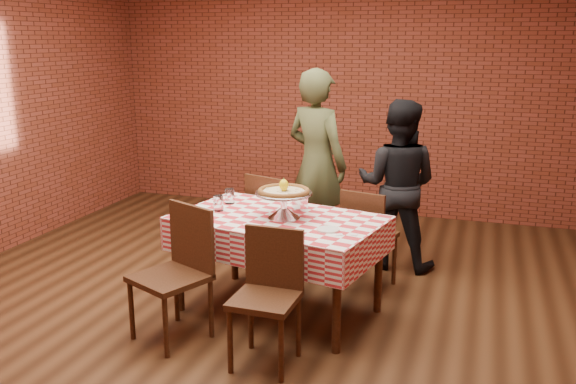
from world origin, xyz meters
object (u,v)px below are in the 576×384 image
object	(u,v)px
chair_near_right	(265,301)
diner_olive	(317,164)
condiment_caddy	(300,201)
pizza	(284,192)
water_glass_right	(230,196)
water_glass_left	(218,203)
chair_near_left	(170,276)
diner_black	(397,185)
chair_far_left	(279,223)
table	(279,265)
pizza_stand	(284,205)
chair_far_right	(370,238)

from	to	relation	value
chair_near_right	diner_olive	distance (m)	2.19
condiment_caddy	chair_near_right	size ratio (longest dim) A/B	0.16
chair_near_right	pizza	bearing A→B (deg)	100.70
water_glass_right	chair_near_right	size ratio (longest dim) A/B	0.14
water_glass_left	chair_near_left	xyz separation A→B (m)	(-0.07, -0.67, -0.35)
pizza	diner_black	size ratio (longest dim) A/B	0.25
condiment_caddy	chair_far_left	bearing A→B (deg)	155.70
chair_near_left	table	bearing A→B (deg)	72.96
pizza_stand	chair_near_left	distance (m)	0.97
table	diner_black	world-z (taller)	diner_black
chair_far_left	diner_black	bearing A→B (deg)	-135.37
chair_near_left	chair_far_left	distance (m)	1.48
water_glass_left	water_glass_right	world-z (taller)	same
water_glass_left	condiment_caddy	size ratio (longest dim) A/B	0.86
pizza	condiment_caddy	world-z (taller)	pizza
water_glass_right	chair_near_left	size ratio (longest dim) A/B	0.13
water_glass_left	water_glass_right	distance (m)	0.23
pizza	pizza_stand	bearing A→B (deg)	0.00
water_glass_left	condiment_caddy	xyz separation A→B (m)	(0.59, 0.23, 0.01)
pizza	chair_near_right	size ratio (longest dim) A/B	0.44
pizza_stand	chair_near_right	world-z (taller)	pizza_stand
water_glass_right	chair_near_left	distance (m)	0.97
condiment_caddy	chair_near_left	distance (m)	1.18
condiment_caddy	water_glass_right	bearing A→B (deg)	-147.47
chair_far_right	diner_olive	bearing A→B (deg)	-32.19
pizza_stand	chair_far_left	world-z (taller)	pizza_stand
chair_near_left	pizza_stand	bearing A→B (deg)	70.67
diner_black	pizza_stand	bearing A→B (deg)	66.29
water_glass_left	chair_near_right	world-z (taller)	same
chair_far_right	pizza	bearing A→B (deg)	65.61
pizza_stand	water_glass_right	bearing A→B (deg)	155.46
chair_near_right	diner_olive	size ratio (longest dim) A/B	0.49
pizza_stand	diner_black	world-z (taller)	diner_black
pizza_stand	condiment_caddy	distance (m)	0.26
chair_far_right	diner_black	distance (m)	0.68
pizza	chair_near_right	distance (m)	0.95
diner_black	chair_near_left	bearing A→B (deg)	60.23
pizza_stand	chair_far_left	distance (m)	0.94
pizza_stand	condiment_caddy	world-z (taller)	pizza_stand
table	condiment_caddy	distance (m)	0.52
table	chair_far_right	distance (m)	0.89
table	water_glass_left	xyz separation A→B (m)	(-0.50, 0.02, 0.44)
condiment_caddy	diner_black	distance (m)	1.18
pizza	chair_far_right	bearing A→B (deg)	52.51
water_glass_left	diner_olive	bearing A→B (deg)	72.31
table	water_glass_left	bearing A→B (deg)	177.91
water_glass_left	chair_far_left	bearing A→B (deg)	73.52
water_glass_left	diner_black	world-z (taller)	diner_black
chair_far_left	diner_black	size ratio (longest dim) A/B	0.59
diner_black	water_glass_right	bearing A→B (deg)	43.96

